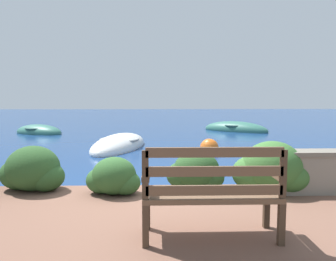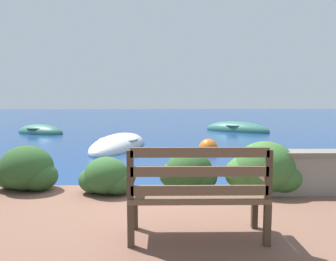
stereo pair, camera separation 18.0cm
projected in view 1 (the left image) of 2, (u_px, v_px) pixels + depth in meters
The scene contains 11 objects.
ground_plane at pixel (158, 199), 5.17m from camera, with size 80.00×80.00×0.00m.
park_bench at pixel (212, 190), 3.14m from camera, with size 1.33×0.48×0.93m.
stone_wall at pixel (324, 171), 4.73m from camera, with size 1.53×0.38×0.61m.
hedge_clump_left at pixel (32, 171), 4.83m from camera, with size 0.98×0.70×0.67m.
hedge_clump_centre at pixel (113, 178), 4.65m from camera, with size 0.79×0.57×0.53m.
hedge_clump_right at pixel (196, 173), 4.89m from camera, with size 0.86×0.62×0.59m.
hedge_clump_far_right at pixel (271, 170), 4.75m from camera, with size 1.10×0.79×0.74m.
rowboat_nearest at pixel (119, 146), 10.29m from camera, with size 2.04×3.56×0.78m.
rowboat_mid at pixel (39, 132), 14.47m from camera, with size 2.65×2.07×0.71m.
rowboat_far at pixel (235, 130), 15.53m from camera, with size 3.19×2.85×0.82m.
mooring_buoy at pixel (209, 148), 9.70m from camera, with size 0.61×0.61×0.56m.
Camera 1 is at (0.01, -5.04, 1.59)m, focal length 35.00 mm.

